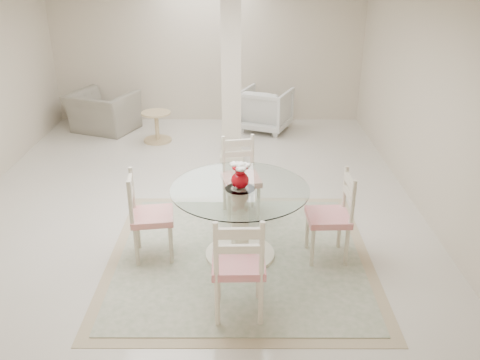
{
  "coord_description": "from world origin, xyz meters",
  "views": [
    {
      "loc": [
        0.65,
        -6.45,
        3.11
      ],
      "look_at": [
        0.64,
        -1.41,
        0.85
      ],
      "focal_mm": 38.0,
      "sensor_mm": 36.0,
      "label": 1
    }
  ],
  "objects_px": {
    "dining_chair_south": "(239,260)",
    "dining_chair_west": "(145,210)",
    "dining_chair_east": "(335,210)",
    "red_vase": "(240,176)",
    "side_table": "(157,128)",
    "dining_chair_north": "(240,172)",
    "dining_table": "(240,223)",
    "recliner_taupe": "(103,112)",
    "column": "(231,78)",
    "armchair_white": "(266,109)"
  },
  "relations": [
    {
      "from": "dining_table",
      "to": "dining_chair_north",
      "type": "bearing_deg",
      "value": 90.2
    },
    {
      "from": "red_vase",
      "to": "dining_chair_south",
      "type": "distance_m",
      "value": 1.09
    },
    {
      "from": "red_vase",
      "to": "recliner_taupe",
      "type": "distance_m",
      "value": 5.14
    },
    {
      "from": "dining_chair_east",
      "to": "dining_chair_north",
      "type": "height_order",
      "value": "dining_chair_north"
    },
    {
      "from": "dining_chair_west",
      "to": "dining_chair_north",
      "type": "bearing_deg",
      "value": -53.13
    },
    {
      "from": "recliner_taupe",
      "to": "side_table",
      "type": "relative_size",
      "value": 2.1
    },
    {
      "from": "column",
      "to": "dining_chair_north",
      "type": "xyz_separation_m",
      "value": [
        0.13,
        -1.89,
        -0.75
      ]
    },
    {
      "from": "red_vase",
      "to": "armchair_white",
      "type": "height_order",
      "value": "red_vase"
    },
    {
      "from": "dining_chair_south",
      "to": "dining_chair_west",
      "type": "bearing_deg",
      "value": -46.66
    },
    {
      "from": "armchair_white",
      "to": "side_table",
      "type": "distance_m",
      "value": 2.08
    },
    {
      "from": "dining_table",
      "to": "dining_chair_north",
      "type": "xyz_separation_m",
      "value": [
        -0.0,
        1.02,
        0.17
      ]
    },
    {
      "from": "armchair_white",
      "to": "side_table",
      "type": "relative_size",
      "value": 1.63
    },
    {
      "from": "dining_chair_south",
      "to": "side_table",
      "type": "relative_size",
      "value": 2.21
    },
    {
      "from": "dining_table",
      "to": "recliner_taupe",
      "type": "height_order",
      "value": "dining_table"
    },
    {
      "from": "dining_table",
      "to": "red_vase",
      "type": "height_order",
      "value": "red_vase"
    },
    {
      "from": "red_vase",
      "to": "recliner_taupe",
      "type": "relative_size",
      "value": 0.26
    },
    {
      "from": "dining_chair_east",
      "to": "dining_table",
      "type": "bearing_deg",
      "value": -92.41
    },
    {
      "from": "dining_chair_east",
      "to": "dining_chair_west",
      "type": "relative_size",
      "value": 1.01
    },
    {
      "from": "armchair_white",
      "to": "dining_chair_east",
      "type": "bearing_deg",
      "value": 119.8
    },
    {
      "from": "dining_table",
      "to": "dining_chair_west",
      "type": "xyz_separation_m",
      "value": [
        -1.02,
        0.0,
        0.16
      ]
    },
    {
      "from": "red_vase",
      "to": "side_table",
      "type": "bearing_deg",
      "value": 111.42
    },
    {
      "from": "side_table",
      "to": "dining_chair_east",
      "type": "bearing_deg",
      "value": -56.6
    },
    {
      "from": "side_table",
      "to": "red_vase",
      "type": "bearing_deg",
      "value": -68.58
    },
    {
      "from": "dining_chair_east",
      "to": "red_vase",
      "type": "bearing_deg",
      "value": -92.39
    },
    {
      "from": "dining_chair_south",
      "to": "side_table",
      "type": "height_order",
      "value": "dining_chair_south"
    },
    {
      "from": "dining_chair_north",
      "to": "armchair_white",
      "type": "distance_m",
      "value": 3.48
    },
    {
      "from": "dining_table",
      "to": "armchair_white",
      "type": "bearing_deg",
      "value": 83.9
    },
    {
      "from": "red_vase",
      "to": "dining_chair_east",
      "type": "relative_size",
      "value": 0.26
    },
    {
      "from": "dining_chair_west",
      "to": "dining_chair_south",
      "type": "xyz_separation_m",
      "value": [
        1.01,
        -1.03,
        0.04
      ]
    },
    {
      "from": "dining_table",
      "to": "side_table",
      "type": "height_order",
      "value": "dining_table"
    },
    {
      "from": "column",
      "to": "side_table",
      "type": "xyz_separation_m",
      "value": [
        -1.35,
        0.89,
        -1.1
      ]
    },
    {
      "from": "dining_table",
      "to": "dining_chair_west",
      "type": "height_order",
      "value": "dining_chair_west"
    },
    {
      "from": "dining_table",
      "to": "dining_chair_west",
      "type": "relative_size",
      "value": 1.32
    },
    {
      "from": "dining_chair_north",
      "to": "dining_chair_east",
      "type": "bearing_deg",
      "value": -56.23
    },
    {
      "from": "dining_chair_north",
      "to": "side_table",
      "type": "distance_m",
      "value": 3.18
    },
    {
      "from": "dining_chair_east",
      "to": "dining_chair_north",
      "type": "bearing_deg",
      "value": -137.06
    },
    {
      "from": "dining_chair_west",
      "to": "armchair_white",
      "type": "relative_size",
      "value": 1.27
    },
    {
      "from": "dining_chair_west",
      "to": "recliner_taupe",
      "type": "xyz_separation_m",
      "value": [
        -1.57,
        4.4,
        -0.22
      ]
    },
    {
      "from": "dining_chair_east",
      "to": "dining_chair_north",
      "type": "relative_size",
      "value": 0.99
    },
    {
      "from": "dining_table",
      "to": "red_vase",
      "type": "bearing_deg",
      "value": -18.43
    },
    {
      "from": "armchair_white",
      "to": "recliner_taupe",
      "type": "bearing_deg",
      "value": 23.98
    },
    {
      "from": "column",
      "to": "armchair_white",
      "type": "distance_m",
      "value": 1.92
    },
    {
      "from": "column",
      "to": "dining_chair_east",
      "type": "bearing_deg",
      "value": -68.32
    },
    {
      "from": "dining_chair_east",
      "to": "dining_chair_south",
      "type": "height_order",
      "value": "dining_chair_south"
    },
    {
      "from": "dining_table",
      "to": "side_table",
      "type": "xyz_separation_m",
      "value": [
        -1.49,
        3.81,
        -0.18
      ]
    },
    {
      "from": "recliner_taupe",
      "to": "column",
      "type": "bearing_deg",
      "value": 170.28
    },
    {
      "from": "dining_chair_east",
      "to": "dining_chair_west",
      "type": "distance_m",
      "value": 2.04
    },
    {
      "from": "dining_chair_west",
      "to": "dining_chair_east",
      "type": "bearing_deg",
      "value": -98.47
    },
    {
      "from": "column",
      "to": "dining_chair_south",
      "type": "xyz_separation_m",
      "value": [
        0.13,
        -3.94,
        -0.72
      ]
    },
    {
      "from": "dining_chair_west",
      "to": "side_table",
      "type": "bearing_deg",
      "value": -1.19
    }
  ]
}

